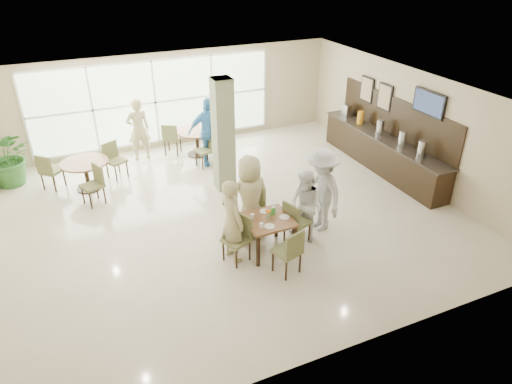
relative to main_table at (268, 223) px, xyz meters
name	(u,v)px	position (x,y,z in m)	size (l,w,h in m)	color
ground	(227,213)	(-0.23, 1.71, -0.65)	(10.00, 10.00, 0.00)	beige
room_shell	(225,144)	(-0.23, 1.71, 1.05)	(10.00, 10.00, 10.00)	white
window_bank	(155,102)	(-0.73, 6.17, 0.75)	(7.00, 0.04, 7.00)	silver
column	(223,136)	(0.17, 2.91, 0.75)	(0.45, 0.45, 2.80)	#637450
main_table	(268,223)	(0.00, 0.00, 0.00)	(0.91, 0.91, 0.75)	brown
round_table_left	(85,168)	(-3.01, 4.23, -0.07)	(1.15, 1.15, 0.75)	brown
round_table_right	(197,136)	(0.16, 5.16, -0.07)	(1.15, 1.15, 0.75)	brown
chairs_main_table	(269,230)	(0.02, -0.01, -0.18)	(1.96, 2.07, 0.95)	brown
chairs_table_left	(87,172)	(-3.00, 4.20, -0.18)	(2.19, 1.85, 0.95)	brown
chairs_table_right	(198,139)	(0.19, 5.15, -0.18)	(2.02, 1.89, 0.95)	brown
tabletop_clutter	(268,216)	(0.00, 0.01, 0.16)	(0.73, 0.74, 0.21)	white
buffet_counter	(382,150)	(4.47, 2.21, -0.10)	(0.64, 4.70, 1.95)	black
wall_tv	(429,103)	(4.70, 1.11, 1.50)	(0.06, 1.00, 0.58)	black
framed_art_a	(385,97)	(4.71, 2.71, 1.20)	(0.05, 0.55, 0.70)	black
framed_art_b	(367,89)	(4.71, 3.51, 1.20)	(0.05, 0.55, 0.70)	black
potted_plant	(9,157)	(-4.72, 5.29, 0.10)	(1.35, 1.35, 1.50)	#306B2A
teen_left	(232,221)	(-0.73, 0.05, 0.21)	(0.63, 0.41, 1.71)	tan
teen_far	(250,197)	(-0.10, 0.68, 0.25)	(0.88, 0.48, 1.81)	tan
teen_right	(306,207)	(0.88, 0.07, 0.13)	(0.76, 0.59, 1.55)	white
teen_standing	(322,190)	(1.39, 0.32, 0.27)	(1.19, 0.68, 1.84)	#A6A6A9
adult_a	(209,132)	(0.28, 4.41, 0.30)	(1.11, 0.63, 1.90)	#438FCB
adult_b	(223,122)	(0.96, 5.11, 0.25)	(1.67, 0.72, 1.80)	white
adult_standing	(139,129)	(-1.41, 5.53, 0.24)	(0.65, 0.43, 1.78)	tan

